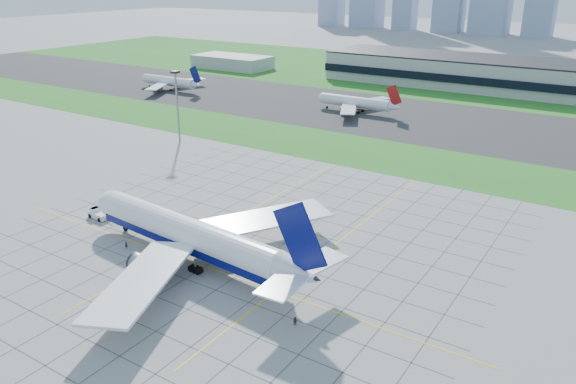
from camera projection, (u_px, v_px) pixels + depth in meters
The scene contains 13 objects.
ground at pixel (211, 263), 119.27m from camera, with size 1400.00×1400.00×0.00m, color #999994.
grass_median at pixel (384, 155), 189.56m from camera, with size 700.00×35.00×0.04m, color #256D1F.
asphalt_taxiway at pixel (439, 122), 232.51m from camera, with size 700.00×75.00×0.04m, color #383838.
grass_far at pixel (504, 82), 318.43m from camera, with size 700.00×145.00×0.04m, color #256D1F.
apron_markings at pixel (244, 244), 127.71m from camera, with size 120.00×130.00×0.03m.
service_block at pixel (232, 62), 363.07m from camera, with size 50.00×25.00×8.00m, color #B7B7B2.
light_mast at pixel (177, 98), 199.69m from camera, with size 2.50×2.50×25.60m.
airliner at pixel (190, 235), 118.86m from camera, with size 65.91×66.55×20.75m.
pushback_tug at pixel (98, 214), 140.85m from camera, with size 8.83×3.50×2.43m.
crew_near at pixel (126, 245), 125.21m from camera, with size 0.60×0.39×1.65m, color black.
crew_far at pixel (295, 321), 97.70m from camera, with size 0.82×0.64×1.70m, color #29251B.
distant_jet_0 at pixel (170, 81), 294.84m from camera, with size 39.09×42.66×14.08m.
distant_jet_1 at pixel (357, 102), 247.05m from camera, with size 37.65×42.66×14.08m.
Camera 1 is at (71.30, -79.62, 57.42)m, focal length 35.00 mm.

